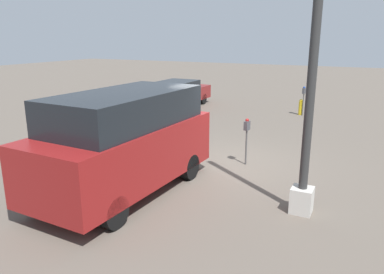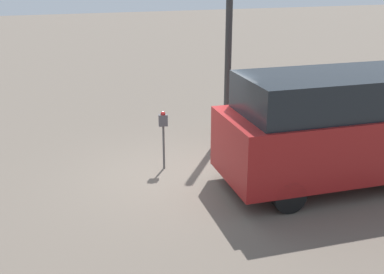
# 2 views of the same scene
# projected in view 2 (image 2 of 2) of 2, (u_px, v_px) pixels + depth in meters

# --- Properties ---
(ground_plane) EXTENTS (80.00, 80.00, 0.00)m
(ground_plane) POSITION_uv_depth(u_px,v_px,m) (178.00, 176.00, 10.69)
(ground_plane) COLOR #60564C
(parking_meter_near) EXTENTS (0.22, 0.14, 1.37)m
(parking_meter_near) POSITION_uv_depth(u_px,v_px,m) (163.00, 127.00, 10.78)
(parking_meter_near) COLOR #4C4C4C
(parking_meter_near) RESTS_ON ground
(lamp_post) EXTENTS (0.44, 0.44, 6.01)m
(lamp_post) POSITION_uv_depth(u_px,v_px,m) (228.00, 55.00, 12.95)
(lamp_post) COLOR beige
(lamp_post) RESTS_ON ground
(parked_van) EXTENTS (4.88, 2.23, 2.40)m
(parked_van) POSITION_uv_depth(u_px,v_px,m) (335.00, 127.00, 9.94)
(parked_van) COLOR maroon
(parked_van) RESTS_ON ground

